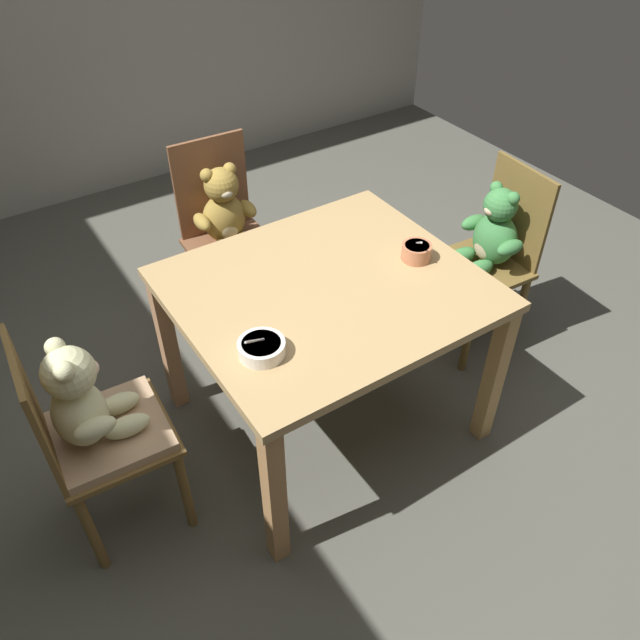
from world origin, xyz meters
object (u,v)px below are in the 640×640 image
(teddy_chair_near_right, at_px, (492,242))
(dining_table, at_px, (327,306))
(teddy_chair_far_center, at_px, (225,220))
(teddy_chair_near_left, at_px, (89,417))
(porridge_bowl_white_near_left, at_px, (262,348))
(porridge_bowl_terracotta_near_right, at_px, (416,252))

(teddy_chair_near_right, bearing_deg, dining_table, 6.33)
(teddy_chair_far_center, distance_m, teddy_chair_near_right, 1.24)
(dining_table, height_order, teddy_chair_near_left, teddy_chair_near_left)
(teddy_chair_near_right, bearing_deg, porridge_bowl_white_near_left, 13.61)
(teddy_chair_far_center, relative_size, teddy_chair_near_left, 1.03)
(dining_table, xyz_separation_m, teddy_chair_far_center, (-0.00, 0.86, -0.07))
(teddy_chair_far_center, height_order, porridge_bowl_terracotta_near_right, teddy_chair_far_center)
(teddy_chair_near_right, bearing_deg, teddy_chair_far_center, -37.81)
(teddy_chair_near_left, xyz_separation_m, porridge_bowl_terracotta_near_right, (1.30, -0.07, 0.19))
(porridge_bowl_terracotta_near_right, xyz_separation_m, porridge_bowl_white_near_left, (-0.76, -0.14, -0.01))
(teddy_chair_near_right, xyz_separation_m, teddy_chair_near_left, (-1.84, -0.02, 0.01))
(porridge_bowl_terracotta_near_right, distance_m, porridge_bowl_white_near_left, 0.77)
(teddy_chair_far_center, bearing_deg, porridge_bowl_white_near_left, -17.43)
(porridge_bowl_terracotta_near_right, bearing_deg, teddy_chair_near_left, 177.14)
(dining_table, height_order, porridge_bowl_white_near_left, porridge_bowl_white_near_left)
(teddy_chair_near_right, relative_size, porridge_bowl_terracotta_near_right, 7.45)
(porridge_bowl_white_near_left, bearing_deg, teddy_chair_near_left, 159.50)
(teddy_chair_far_center, distance_m, teddy_chair_near_left, 1.25)
(teddy_chair_far_center, height_order, teddy_chair_near_left, teddy_chair_far_center)
(teddy_chair_far_center, xyz_separation_m, porridge_bowl_white_near_left, (-0.38, -1.05, 0.19))
(teddy_chair_near_right, relative_size, teddy_chair_near_left, 1.00)
(dining_table, bearing_deg, teddy_chair_far_center, 90.26)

